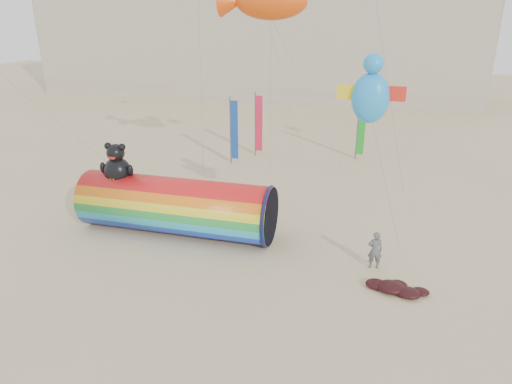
% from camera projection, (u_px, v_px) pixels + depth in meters
% --- Properties ---
extents(ground, '(160.00, 160.00, 0.00)m').
position_uv_depth(ground, '(239.00, 246.00, 23.02)').
color(ground, '#CCB58C').
rests_on(ground, ground).
extents(hotel_building, '(60.40, 15.40, 20.60)m').
position_uv_depth(hotel_building, '(254.00, 18.00, 63.47)').
color(hotel_building, '#B7AD99').
rests_on(hotel_building, ground).
extents(windsock_assembly, '(10.32, 3.14, 4.76)m').
position_uv_depth(windsock_assembly, '(176.00, 205.00, 23.93)').
color(windsock_assembly, red).
rests_on(windsock_assembly, ground).
extents(kite_handler, '(0.72, 0.53, 1.81)m').
position_uv_depth(kite_handler, '(375.00, 250.00, 20.72)').
color(kite_handler, '#53565A').
rests_on(kite_handler, ground).
extents(fabric_bundle, '(2.62, 1.35, 0.41)m').
position_uv_depth(fabric_bundle, '(396.00, 288.00, 19.17)').
color(fabric_bundle, '#3B0A0C').
rests_on(fabric_bundle, ground).
extents(festival_banners, '(9.95, 3.83, 5.20)m').
position_uv_depth(festival_banners, '(284.00, 127.00, 35.77)').
color(festival_banners, '#59595E').
rests_on(festival_banners, ground).
extents(flying_kites, '(28.32, 13.01, 9.29)m').
position_uv_depth(flying_kites, '(287.00, 13.00, 23.80)').
color(flying_kites, '#2195F0').
rests_on(flying_kites, ground).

